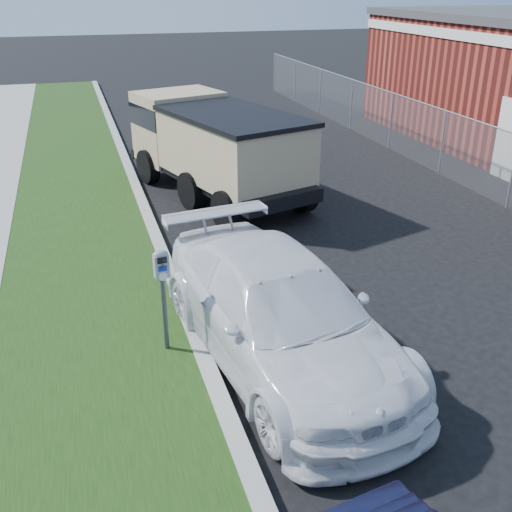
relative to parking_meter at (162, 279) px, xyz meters
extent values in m
plane|color=black|center=(3.07, -0.07, -1.29)|extent=(120.00, 120.00, 0.00)
cube|color=gray|center=(0.47, 1.93, -1.21)|extent=(0.25, 50.00, 0.15)
cube|color=#13360E|center=(-1.13, 1.93, -1.22)|extent=(3.00, 50.00, 0.13)
plane|color=slate|center=(9.07, 6.93, -0.39)|extent=(0.00, 30.00, 30.00)
cylinder|color=#959AA3|center=(9.07, 6.93, 0.51)|extent=(0.04, 30.00, 0.04)
cylinder|color=#959AA3|center=(9.07, 6.93, -0.39)|extent=(0.06, 0.06, 1.80)
cylinder|color=#959AA3|center=(9.07, 9.93, -0.39)|extent=(0.06, 0.06, 1.80)
cylinder|color=#959AA3|center=(9.07, 12.93, -0.39)|extent=(0.06, 0.06, 1.80)
cylinder|color=#959AA3|center=(9.07, 15.93, -0.39)|extent=(0.06, 0.06, 1.80)
cylinder|color=#959AA3|center=(9.07, 18.93, -0.39)|extent=(0.06, 0.06, 1.80)
cylinder|color=#959AA3|center=(9.07, 21.93, -0.39)|extent=(0.06, 0.06, 1.80)
cube|color=silver|center=(10.55, 7.93, 2.31)|extent=(0.06, 14.00, 0.30)
cube|color=silver|center=(10.52, 5.93, -0.19)|extent=(0.08, 1.10, 2.20)
cylinder|color=#3F4247|center=(0.00, 0.00, -0.57)|extent=(0.08, 0.08, 1.14)
cube|color=gray|center=(0.00, 0.00, 0.20)|extent=(0.22, 0.16, 0.34)
ellipsoid|color=gray|center=(0.00, 0.00, 0.37)|extent=(0.23, 0.16, 0.13)
cube|color=black|center=(0.01, -0.07, 0.31)|extent=(0.14, 0.03, 0.09)
cube|color=navy|center=(0.01, -0.07, 0.19)|extent=(0.13, 0.02, 0.08)
cylinder|color=silver|center=(0.01, -0.07, 0.06)|extent=(0.13, 0.02, 0.13)
cube|color=#3F4247|center=(0.01, -0.07, 0.22)|extent=(0.05, 0.01, 0.06)
imported|color=white|center=(1.59, -0.52, -0.51)|extent=(2.89, 5.62, 1.56)
cube|color=black|center=(2.50, 6.88, -0.62)|extent=(3.64, 6.25, 0.32)
cube|color=tan|center=(1.89, 8.91, 0.15)|extent=(2.56, 2.21, 1.85)
cube|color=black|center=(1.89, 8.91, 0.52)|extent=(2.59, 2.24, 0.55)
cube|color=tan|center=(2.71, 6.17, 0.15)|extent=(3.24, 4.35, 1.48)
cube|color=black|center=(2.71, 6.17, 0.91)|extent=(3.35, 4.47, 0.11)
cube|color=black|center=(1.64, 9.76, -0.69)|extent=(2.16, 0.77, 0.28)
cylinder|color=black|center=(0.90, 8.52, -0.82)|extent=(0.55, 0.97, 0.92)
cylinder|color=black|center=(2.94, 9.13, -0.82)|extent=(0.55, 0.97, 0.92)
cylinder|color=black|center=(1.61, 6.13, -0.82)|extent=(0.55, 0.97, 0.92)
cylinder|color=black|center=(3.65, 6.74, -0.82)|extent=(0.55, 0.97, 0.92)
cylinder|color=black|center=(2.09, 4.54, -0.82)|extent=(0.55, 0.97, 0.92)
cylinder|color=black|center=(4.13, 5.15, -0.82)|extent=(0.55, 0.97, 0.92)
camera|label=1|loc=(-0.94, -7.57, 3.82)|focal=42.00mm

